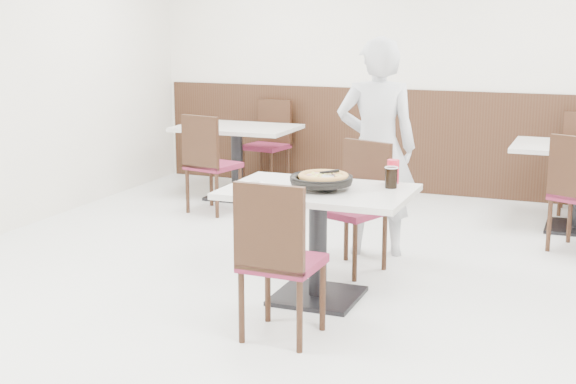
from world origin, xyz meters
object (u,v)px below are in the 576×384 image
at_px(side_plate, 251,185).
at_px(diner_person, 377,148).
at_px(chair_near, 283,259).
at_px(chair_far, 351,208).
at_px(cola_glass, 391,178).
at_px(bg_chair_left_far, 266,144).
at_px(red_cup, 393,172).
at_px(bg_table_left, 237,162).
at_px(main_table, 318,244).
at_px(bg_chair_left_near, 213,163).
at_px(pizza, 323,179).
at_px(pizza_pan, 321,183).

bearing_deg(side_plate, diner_person, 68.11).
height_order(chair_near, chair_far, same).
bearing_deg(cola_glass, bg_chair_left_far, 125.89).
bearing_deg(diner_person, red_cup, 95.61).
distance_m(chair_near, diner_person, 1.89).
xyz_separation_m(cola_glass, bg_table_left, (-2.24, 2.40, -0.44)).
bearing_deg(side_plate, chair_far, 59.00).
bearing_deg(diner_person, main_table, 69.61).
xyz_separation_m(chair_near, red_cup, (0.38, 1.04, 0.35)).
xyz_separation_m(chair_near, bg_chair_left_near, (-1.78, 2.64, 0.00)).
height_order(main_table, bg_chair_left_near, bg_chair_left_near).
bearing_deg(diner_person, chair_far, 67.49).
bearing_deg(bg_table_left, pizza, -54.46).
bearing_deg(side_plate, pizza, 16.14).
height_order(red_cup, bg_chair_left_near, bg_chair_left_near).
xyz_separation_m(chair_far, bg_chair_left_near, (-1.77, 1.29, 0.00)).
height_order(chair_far, pizza, chair_far).
bearing_deg(chair_near, pizza, 92.16).
distance_m(main_table, chair_far, 0.67).
bearing_deg(bg_table_left, chair_far, -46.61).
relative_size(diner_person, bg_chair_left_far, 1.79).
distance_m(pizza, diner_person, 1.13).
bearing_deg(bg_chair_left_far, side_plate, 120.77).
xyz_separation_m(red_cup, diner_person, (-0.34, 0.81, 0.02)).
xyz_separation_m(main_table, chair_far, (0.02, 0.66, 0.10)).
distance_m(main_table, bg_chair_left_near, 2.62).
height_order(main_table, red_cup, red_cup).
bearing_deg(chair_near, cola_glass, 67.21).
bearing_deg(bg_table_left, pizza_pan, -54.94).
bearing_deg(pizza_pan, side_plate, -169.59).
relative_size(chair_near, cola_glass, 7.31).
distance_m(pizza_pan, bg_table_left, 3.22).
bearing_deg(side_plate, pizza_pan, 10.41).
xyz_separation_m(main_table, diner_person, (0.07, 1.16, 0.48)).
height_order(bg_table_left, bg_chair_left_far, bg_chair_left_far).
bearing_deg(bg_table_left, red_cup, -45.47).
xyz_separation_m(bg_table_left, bg_chair_left_near, (0.06, -0.65, 0.10)).
bearing_deg(main_table, red_cup, 40.25).
relative_size(diner_person, bg_chair_left_near, 1.79).
xyz_separation_m(diner_person, bg_chair_left_near, (-1.82, 0.79, -0.38)).
bearing_deg(bg_chair_left_far, main_table, 127.74).
xyz_separation_m(pizza, bg_chair_left_near, (-1.78, 1.92, -0.34)).
xyz_separation_m(bg_table_left, bg_chair_left_far, (0.06, 0.61, 0.10)).
relative_size(chair_far, pizza, 3.16).
distance_m(diner_person, bg_chair_left_far, 2.76).
bearing_deg(bg_chair_left_near, pizza, -35.00).
relative_size(cola_glass, bg_chair_left_near, 0.14).
relative_size(pizza, bg_chair_left_far, 0.32).
height_order(pizza_pan, bg_chair_left_near, bg_chair_left_near).
xyz_separation_m(red_cup, bg_chair_left_near, (-2.16, 1.61, -0.35)).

